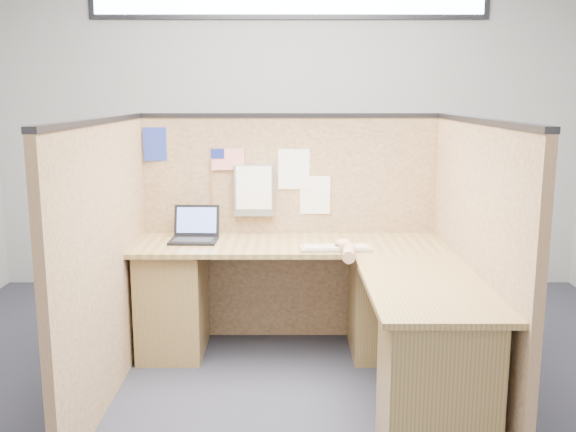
{
  "coord_description": "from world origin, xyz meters",
  "views": [
    {
      "loc": [
        -0.01,
        -3.26,
        1.65
      ],
      "look_at": [
        -0.01,
        0.5,
        0.94
      ],
      "focal_mm": 40.0,
      "sensor_mm": 36.0,
      "label": 1
    }
  ],
  "objects_px": {
    "l_desk": "(321,315)",
    "keyboard": "(336,248)",
    "mouse": "(343,247)",
    "laptop": "(195,232)"
  },
  "relations": [
    {
      "from": "laptop",
      "to": "mouse",
      "type": "distance_m",
      "value": 0.97
    },
    {
      "from": "keyboard",
      "to": "mouse",
      "type": "bearing_deg",
      "value": -3.26
    },
    {
      "from": "l_desk",
      "to": "mouse",
      "type": "bearing_deg",
      "value": 53.92
    },
    {
      "from": "l_desk",
      "to": "keyboard",
      "type": "xyz_separation_m",
      "value": [
        0.09,
        0.19,
        0.35
      ]
    },
    {
      "from": "l_desk",
      "to": "mouse",
      "type": "distance_m",
      "value": 0.43
    },
    {
      "from": "laptop",
      "to": "keyboard",
      "type": "relative_size",
      "value": 0.7
    },
    {
      "from": "l_desk",
      "to": "keyboard",
      "type": "bearing_deg",
      "value": 64.34
    },
    {
      "from": "laptop",
      "to": "keyboard",
      "type": "xyz_separation_m",
      "value": [
        0.88,
        -0.28,
        -0.04
      ]
    },
    {
      "from": "laptop",
      "to": "mouse",
      "type": "height_order",
      "value": "laptop"
    },
    {
      "from": "l_desk",
      "to": "laptop",
      "type": "bearing_deg",
      "value": 149.26
    }
  ]
}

